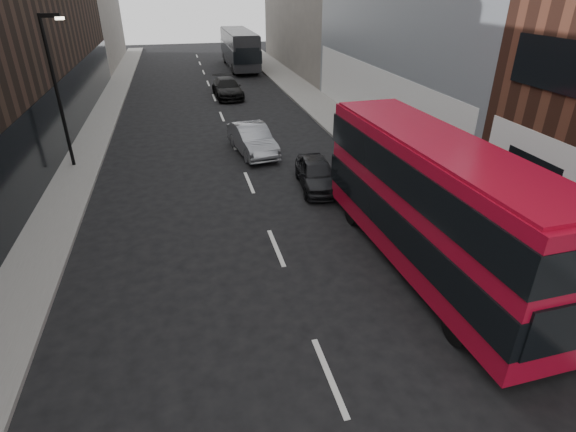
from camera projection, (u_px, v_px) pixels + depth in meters
sidewalk_right at (328, 113)px, 32.03m from camera, size 3.00×80.00×0.15m
sidewalk_left at (99, 127)px, 28.82m from camera, size 2.00×80.00×0.15m
building_left_mid at (31, 5)px, 29.20m from camera, size 5.00×24.00×14.00m
building_left_far at (85, 2)px, 48.41m from camera, size 5.00×20.00×13.00m
street_lamp at (57, 83)px, 20.84m from camera, size 1.06×0.22×7.00m
red_bus at (432, 200)px, 13.74m from camera, size 2.94×10.77×4.31m
grey_bus at (239, 48)px, 48.23m from camera, size 2.83×11.95×3.85m
car_a at (317, 173)px, 20.24m from camera, size 2.00×4.13×1.36m
car_b at (252, 139)px, 24.31m from camera, size 2.27×4.90×1.56m
car_c at (227, 88)px, 36.32m from camera, size 2.30×5.22×1.49m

